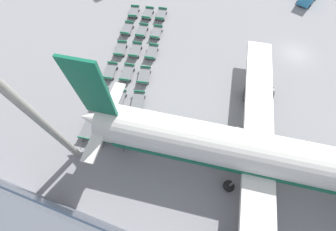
% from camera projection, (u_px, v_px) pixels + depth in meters
% --- Properties ---
extents(ground_plane, '(500.00, 500.00, 0.00)m').
position_uv_depth(ground_plane, '(296.00, 54.00, 31.45)').
color(ground_plane, gray).
extents(airplane, '(33.45, 39.97, 12.65)m').
position_uv_depth(airplane, '(270.00, 156.00, 19.76)').
color(airplane, white).
rests_on(airplane, ground_plane).
extents(baggage_dolly_row_near_col_a, '(3.65, 2.13, 0.92)m').
position_uv_depth(baggage_dolly_row_near_col_a, '(134.00, 12.00, 35.83)').
color(baggage_dolly_row_near_col_a, slate).
rests_on(baggage_dolly_row_near_col_a, ground_plane).
extents(baggage_dolly_row_near_col_b, '(3.64, 1.90, 0.92)m').
position_uv_depth(baggage_dolly_row_near_col_b, '(127.00, 29.00, 33.63)').
color(baggage_dolly_row_near_col_b, slate).
rests_on(baggage_dolly_row_near_col_b, ground_plane).
extents(baggage_dolly_row_near_col_c, '(3.65, 2.11, 0.92)m').
position_uv_depth(baggage_dolly_row_near_col_c, '(120.00, 49.00, 31.29)').
color(baggage_dolly_row_near_col_c, slate).
rests_on(baggage_dolly_row_near_col_c, ground_plane).
extents(baggage_dolly_row_near_col_d, '(3.65, 1.95, 0.92)m').
position_uv_depth(baggage_dolly_row_near_col_d, '(110.00, 71.00, 29.07)').
color(baggage_dolly_row_near_col_d, slate).
rests_on(baggage_dolly_row_near_col_d, ground_plane).
extents(baggage_dolly_row_near_col_e, '(3.65, 2.00, 0.92)m').
position_uv_depth(baggage_dolly_row_near_col_e, '(101.00, 97.00, 26.86)').
color(baggage_dolly_row_near_col_e, slate).
rests_on(baggage_dolly_row_near_col_e, ground_plane).
extents(baggage_dolly_row_near_col_f, '(3.64, 1.87, 0.92)m').
position_uv_depth(baggage_dolly_row_near_col_f, '(89.00, 128.00, 24.60)').
color(baggage_dolly_row_near_col_f, slate).
rests_on(baggage_dolly_row_near_col_f, ground_plane).
extents(baggage_dolly_row_mid_a_col_a, '(3.64, 1.90, 0.92)m').
position_uv_depth(baggage_dolly_row_mid_a_col_a, '(148.00, 14.00, 35.62)').
color(baggage_dolly_row_mid_a_col_a, slate).
rests_on(baggage_dolly_row_mid_a_col_a, ground_plane).
extents(baggage_dolly_row_mid_a_col_b, '(3.64, 1.90, 0.92)m').
position_uv_depth(baggage_dolly_row_mid_a_col_b, '(142.00, 31.00, 33.36)').
color(baggage_dolly_row_mid_a_col_b, slate).
rests_on(baggage_dolly_row_mid_a_col_b, ground_plane).
extents(baggage_dolly_row_mid_a_col_c, '(3.65, 1.96, 0.92)m').
position_uv_depth(baggage_dolly_row_mid_a_col_c, '(135.00, 50.00, 31.16)').
color(baggage_dolly_row_mid_a_col_c, slate).
rests_on(baggage_dolly_row_mid_a_col_c, ground_plane).
extents(baggage_dolly_row_mid_a_col_d, '(3.65, 1.94, 0.92)m').
position_uv_depth(baggage_dolly_row_mid_a_col_d, '(127.00, 73.00, 28.91)').
color(baggage_dolly_row_mid_a_col_d, slate).
rests_on(baggage_dolly_row_mid_a_col_d, ground_plane).
extents(baggage_dolly_row_mid_a_col_e, '(3.65, 1.99, 0.92)m').
position_uv_depth(baggage_dolly_row_mid_a_col_e, '(118.00, 100.00, 26.66)').
color(baggage_dolly_row_mid_a_col_e, slate).
rests_on(baggage_dolly_row_mid_a_col_e, ground_plane).
extents(baggage_dolly_row_mid_a_col_f, '(3.64, 1.90, 0.92)m').
position_uv_depth(baggage_dolly_row_mid_a_col_f, '(109.00, 132.00, 24.39)').
color(baggage_dolly_row_mid_a_col_f, slate).
rests_on(baggage_dolly_row_mid_a_col_f, ground_plane).
extents(baggage_dolly_row_mid_b_col_a, '(3.64, 1.91, 0.92)m').
position_uv_depth(baggage_dolly_row_mid_b_col_a, '(161.00, 15.00, 35.49)').
color(baggage_dolly_row_mid_b_col_a, slate).
rests_on(baggage_dolly_row_mid_b_col_a, ground_plane).
extents(baggage_dolly_row_mid_b_col_b, '(3.64, 1.89, 0.92)m').
position_uv_depth(baggage_dolly_row_mid_b_col_b, '(156.00, 33.00, 33.16)').
color(baggage_dolly_row_mid_b_col_b, slate).
rests_on(baggage_dolly_row_mid_b_col_b, ground_plane).
extents(baggage_dolly_row_mid_b_col_c, '(3.64, 1.90, 0.92)m').
position_uv_depth(baggage_dolly_row_mid_b_col_c, '(152.00, 52.00, 30.96)').
color(baggage_dolly_row_mid_b_col_c, slate).
rests_on(baggage_dolly_row_mid_b_col_c, ground_plane).
extents(baggage_dolly_row_mid_b_col_d, '(3.65, 2.11, 0.92)m').
position_uv_depth(baggage_dolly_row_mid_b_col_d, '(144.00, 76.00, 28.68)').
color(baggage_dolly_row_mid_b_col_d, slate).
rests_on(baggage_dolly_row_mid_b_col_d, ground_plane).
extents(baggage_dolly_row_mid_b_col_e, '(3.65, 2.12, 0.92)m').
position_uv_depth(baggage_dolly_row_mid_b_col_e, '(138.00, 102.00, 26.52)').
color(baggage_dolly_row_mid_b_col_e, slate).
rests_on(baggage_dolly_row_mid_b_col_e, ground_plane).
extents(baggage_dolly_row_mid_b_col_f, '(3.64, 1.89, 0.92)m').
position_uv_depth(baggage_dolly_row_mid_b_col_f, '(129.00, 135.00, 24.19)').
color(baggage_dolly_row_mid_b_col_f, slate).
rests_on(baggage_dolly_row_mid_b_col_f, ground_plane).
extents(apron_light_mast, '(2.00, 0.78, 21.78)m').
position_uv_depth(apron_light_mast, '(6.00, 91.00, 13.15)').
color(apron_light_mast, '#ADA89E').
rests_on(apron_light_mast, ground_plane).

